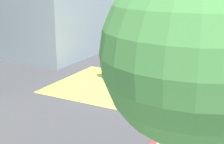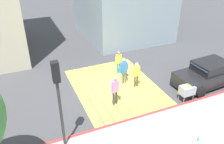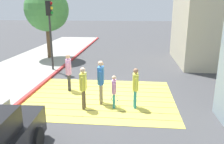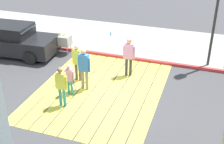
{
  "view_description": "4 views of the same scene",
  "coord_description": "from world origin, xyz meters",
  "px_view_note": "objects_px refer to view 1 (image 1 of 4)",
  "views": [
    {
      "loc": [
        -6.25,
        12.68,
        4.93
      ],
      "look_at": [
        0.27,
        0.5,
        0.86
      ],
      "focal_mm": 51.45,
      "sensor_mm": 36.0,
      "label": 1
    },
    {
      "loc": [
        -11.58,
        5.22,
        8.17
      ],
      "look_at": [
        0.11,
        0.18,
        1.05
      ],
      "focal_mm": 38.63,
      "sensor_mm": 36.0,
      "label": 2
    },
    {
      "loc": [
        1.43,
        -9.41,
        3.87
      ],
      "look_at": [
        0.52,
        -0.09,
        1.22
      ],
      "focal_mm": 36.8,
      "sensor_mm": 36.0,
      "label": 3
    },
    {
      "loc": [
        9.95,
        3.9,
        6.48
      ],
      "look_at": [
        0.61,
        0.73,
        1.27
      ],
      "focal_mm": 48.61,
      "sensor_mm": 36.0,
      "label": 4
    }
  ],
  "objects_px": {
    "pedestrian_adult_lead": "(149,75)",
    "pedestrian_child_with_racket": "(119,65)",
    "pedestrian_teen_behind": "(103,60)",
    "traffic_light_corner": "(173,48)",
    "pedestrian_adult_trailing": "(142,63)",
    "pedestrian_adult_side": "(126,63)",
    "tennis_ball_cart": "(202,66)",
    "car_parked_near_curb": "(195,54)",
    "street_tree": "(189,58)"
  },
  "relations": [
    {
      "from": "pedestrian_adult_trailing",
      "to": "pedestrian_child_with_racket",
      "type": "height_order",
      "value": "pedestrian_adult_trailing"
    },
    {
      "from": "pedestrian_child_with_racket",
      "to": "car_parked_near_curb",
      "type": "bearing_deg",
      "value": -121.26
    },
    {
      "from": "tennis_ball_cart",
      "to": "pedestrian_child_with_racket",
      "type": "distance_m",
      "value": 4.17
    },
    {
      "from": "pedestrian_adult_trailing",
      "to": "pedestrian_child_with_racket",
      "type": "xyz_separation_m",
      "value": [
        1.18,
        0.18,
        -0.22
      ]
    },
    {
      "from": "tennis_ball_cart",
      "to": "pedestrian_adult_lead",
      "type": "relative_size",
      "value": 0.57
    },
    {
      "from": "street_tree",
      "to": "pedestrian_adult_side",
      "type": "relative_size",
      "value": 2.93
    },
    {
      "from": "traffic_light_corner",
      "to": "street_tree",
      "type": "bearing_deg",
      "value": 111.85
    },
    {
      "from": "tennis_ball_cart",
      "to": "pedestrian_teen_behind",
      "type": "height_order",
      "value": "pedestrian_teen_behind"
    },
    {
      "from": "car_parked_near_curb",
      "to": "tennis_ball_cart",
      "type": "relative_size",
      "value": 4.32
    },
    {
      "from": "pedestrian_adult_lead",
      "to": "pedestrian_child_with_racket",
      "type": "bearing_deg",
      "value": -37.11
    },
    {
      "from": "traffic_light_corner",
      "to": "pedestrian_adult_trailing",
      "type": "relative_size",
      "value": 2.53
    },
    {
      "from": "car_parked_near_curb",
      "to": "traffic_light_corner",
      "type": "distance_m",
      "value": 9.89
    },
    {
      "from": "car_parked_near_curb",
      "to": "pedestrian_adult_trailing",
      "type": "height_order",
      "value": "pedestrian_adult_trailing"
    },
    {
      "from": "car_parked_near_curb",
      "to": "pedestrian_teen_behind",
      "type": "distance_m",
      "value": 5.72
    },
    {
      "from": "pedestrian_adult_side",
      "to": "pedestrian_adult_lead",
      "type": "bearing_deg",
      "value": 141.91
    },
    {
      "from": "car_parked_near_curb",
      "to": "pedestrian_teen_behind",
      "type": "bearing_deg",
      "value": 52.05
    },
    {
      "from": "street_tree",
      "to": "pedestrian_adult_side",
      "type": "xyz_separation_m",
      "value": [
        5.04,
        -8.01,
        -2.57
      ]
    },
    {
      "from": "car_parked_near_curb",
      "to": "pedestrian_adult_lead",
      "type": "bearing_deg",
      "value": 86.42
    },
    {
      "from": "car_parked_near_curb",
      "to": "pedestrian_adult_side",
      "type": "distance_m",
      "value": 5.27
    },
    {
      "from": "pedestrian_adult_side",
      "to": "pedestrian_child_with_racket",
      "type": "distance_m",
      "value": 0.75
    },
    {
      "from": "pedestrian_adult_trailing",
      "to": "pedestrian_adult_lead",
      "type": "bearing_deg",
      "value": 120.3
    },
    {
      "from": "car_parked_near_curb",
      "to": "traffic_light_corner",
      "type": "bearing_deg",
      "value": 99.46
    },
    {
      "from": "traffic_light_corner",
      "to": "pedestrian_adult_trailing",
      "type": "xyz_separation_m",
      "value": [
        3.09,
        -5.24,
        -2.06
      ]
    },
    {
      "from": "traffic_light_corner",
      "to": "pedestrian_teen_behind",
      "type": "xyz_separation_m",
      "value": [
        5.1,
        -4.97,
        -2.09
      ]
    },
    {
      "from": "pedestrian_child_with_racket",
      "to": "traffic_light_corner",
      "type": "bearing_deg",
      "value": 130.18
    },
    {
      "from": "pedestrian_child_with_racket",
      "to": "pedestrian_adult_lead",
      "type": "bearing_deg",
      "value": 142.89
    },
    {
      "from": "pedestrian_child_with_racket",
      "to": "tennis_ball_cart",
      "type": "bearing_deg",
      "value": -149.44
    },
    {
      "from": "car_parked_near_curb",
      "to": "pedestrian_child_with_racket",
      "type": "height_order",
      "value": "car_parked_near_curb"
    },
    {
      "from": "street_tree",
      "to": "traffic_light_corner",
      "type": "bearing_deg",
      "value": -68.15
    },
    {
      "from": "traffic_light_corner",
      "to": "street_tree",
      "type": "height_order",
      "value": "street_tree"
    },
    {
      "from": "traffic_light_corner",
      "to": "street_tree",
      "type": "relative_size",
      "value": 0.8
    },
    {
      "from": "pedestrian_adult_side",
      "to": "pedestrian_teen_behind",
      "type": "xyz_separation_m",
      "value": [
        1.4,
        -0.3,
        -0.11
      ]
    },
    {
      "from": "tennis_ball_cart",
      "to": "pedestrian_adult_lead",
      "type": "bearing_deg",
      "value": 71.55
    },
    {
      "from": "pedestrian_adult_lead",
      "to": "pedestrian_adult_trailing",
      "type": "relative_size",
      "value": 1.06
    },
    {
      "from": "pedestrian_teen_behind",
      "to": "pedestrian_child_with_racket",
      "type": "distance_m",
      "value": 0.85
    },
    {
      "from": "traffic_light_corner",
      "to": "pedestrian_teen_behind",
      "type": "bearing_deg",
      "value": -44.31
    },
    {
      "from": "pedestrian_adult_side",
      "to": "pedestrian_teen_behind",
      "type": "bearing_deg",
      "value": -12.28
    },
    {
      "from": "pedestrian_adult_trailing",
      "to": "pedestrian_adult_side",
      "type": "bearing_deg",
      "value": 43.23
    },
    {
      "from": "pedestrian_adult_lead",
      "to": "street_tree",
      "type": "bearing_deg",
      "value": 116.42
    },
    {
      "from": "pedestrian_adult_trailing",
      "to": "car_parked_near_curb",
      "type": "bearing_deg",
      "value": -109.6
    },
    {
      "from": "pedestrian_adult_side",
      "to": "pedestrian_adult_trailing",
      "type": "bearing_deg",
      "value": -136.77
    },
    {
      "from": "pedestrian_adult_side",
      "to": "tennis_ball_cart",
      "type": "bearing_deg",
      "value": -140.31
    },
    {
      "from": "pedestrian_adult_trailing",
      "to": "pedestrian_teen_behind",
      "type": "relative_size",
      "value": 1.03
    },
    {
      "from": "pedestrian_adult_lead",
      "to": "pedestrian_child_with_racket",
      "type": "relative_size",
      "value": 1.33
    },
    {
      "from": "car_parked_near_curb",
      "to": "pedestrian_adult_side",
      "type": "relative_size",
      "value": 2.42
    },
    {
      "from": "traffic_light_corner",
      "to": "pedestrian_adult_lead",
      "type": "height_order",
      "value": "traffic_light_corner"
    },
    {
      "from": "street_tree",
      "to": "pedestrian_adult_side",
      "type": "height_order",
      "value": "street_tree"
    },
    {
      "from": "tennis_ball_cart",
      "to": "pedestrian_adult_side",
      "type": "xyz_separation_m",
      "value": [
        3.02,
        2.51,
        0.36
      ]
    },
    {
      "from": "pedestrian_child_with_racket",
      "to": "street_tree",
      "type": "bearing_deg",
      "value": 123.74
    },
    {
      "from": "street_tree",
      "to": "tennis_ball_cart",
      "type": "height_order",
      "value": "street_tree"
    }
  ]
}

